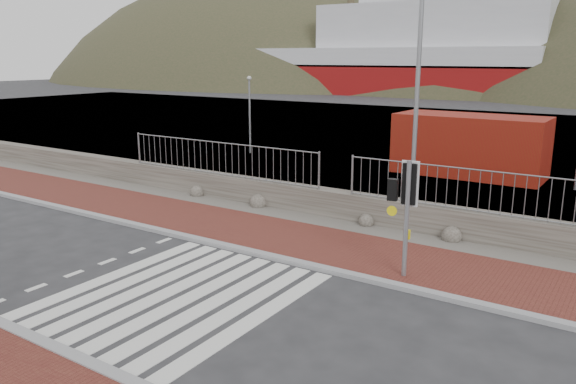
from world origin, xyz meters
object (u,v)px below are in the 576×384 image
Objects in this scene: ferry at (388,55)px; streetlight at (422,79)px; traffic_signal_far at (406,194)px; shipping_container at (469,145)px.

streetlight is (27.00, -59.79, -0.90)m from ferry.
streetlight reaches higher than traffic_signal_far.
ferry is 17.60× the size of traffic_signal_far.
traffic_signal_far is (28.41, -64.30, -3.31)m from ferry.
streetlight is 1.25× the size of shipping_container.
streetlight is at bearing -79.46° from traffic_signal_far.
shipping_container is at bearing 89.11° from streetlight.
ferry is at bearing -72.96° from traffic_signal_far.
traffic_signal_far is 0.36× the size of streetlight.
shipping_container is (-0.74, 8.41, -3.14)m from streetlight.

